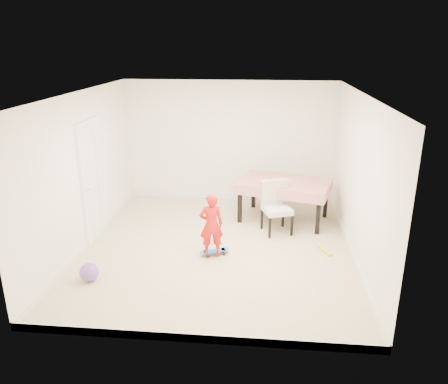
# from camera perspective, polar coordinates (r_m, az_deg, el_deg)

# --- Properties ---
(ground) EXTENTS (5.00, 5.00, 0.00)m
(ground) POSITION_cam_1_polar(r_m,az_deg,el_deg) (7.54, -0.91, -7.32)
(ground) COLOR #C6B28A
(ground) RESTS_ON ground
(ceiling) EXTENTS (4.50, 5.00, 0.04)m
(ceiling) POSITION_cam_1_polar(r_m,az_deg,el_deg) (6.79, -1.03, 12.57)
(ceiling) COLOR white
(ceiling) RESTS_ON wall_back
(wall_back) EXTENTS (4.50, 0.04, 2.60)m
(wall_back) POSITION_cam_1_polar(r_m,az_deg,el_deg) (9.44, 0.74, 6.54)
(wall_back) COLOR white
(wall_back) RESTS_ON ground
(wall_front) EXTENTS (4.50, 0.04, 2.60)m
(wall_front) POSITION_cam_1_polar(r_m,az_deg,el_deg) (4.76, -4.34, -6.49)
(wall_front) COLOR white
(wall_front) RESTS_ON ground
(wall_left) EXTENTS (0.04, 5.00, 2.60)m
(wall_left) POSITION_cam_1_polar(r_m,az_deg,el_deg) (7.63, -17.87, 2.55)
(wall_left) COLOR white
(wall_left) RESTS_ON ground
(wall_right) EXTENTS (0.04, 5.00, 2.60)m
(wall_right) POSITION_cam_1_polar(r_m,az_deg,el_deg) (7.16, 17.06, 1.59)
(wall_right) COLOR white
(wall_right) RESTS_ON ground
(door) EXTENTS (0.11, 0.94, 2.11)m
(door) POSITION_cam_1_polar(r_m,az_deg,el_deg) (7.97, -16.80, 1.27)
(door) COLOR white
(door) RESTS_ON ground
(baseboard_back) EXTENTS (4.50, 0.02, 0.12)m
(baseboard_back) POSITION_cam_1_polar(r_m,az_deg,el_deg) (9.80, 0.71, -0.54)
(baseboard_back) COLOR white
(baseboard_back) RESTS_ON ground
(baseboard_front) EXTENTS (4.50, 0.02, 0.12)m
(baseboard_front) POSITION_cam_1_polar(r_m,az_deg,el_deg) (5.40, -4.02, -18.48)
(baseboard_front) COLOR white
(baseboard_front) RESTS_ON ground
(baseboard_left) EXTENTS (0.02, 5.00, 0.12)m
(baseboard_left) POSITION_cam_1_polar(r_m,az_deg,el_deg) (8.05, -17.05, -5.93)
(baseboard_left) COLOR white
(baseboard_left) RESTS_ON ground
(baseboard_right) EXTENTS (0.02, 5.00, 0.12)m
(baseboard_right) POSITION_cam_1_polar(r_m,az_deg,el_deg) (7.61, 16.23, -7.35)
(baseboard_right) COLOR white
(baseboard_right) RESTS_ON ground
(dining_table) EXTENTS (1.93, 1.49, 0.80)m
(dining_table) POSITION_cam_1_polar(r_m,az_deg,el_deg) (8.62, 7.79, -1.10)
(dining_table) COLOR red
(dining_table) RESTS_ON ground
(dining_chair) EXTENTS (0.70, 0.75, 0.96)m
(dining_chair) POSITION_cam_1_polar(r_m,az_deg,el_deg) (8.00, 6.96, -2.09)
(dining_chair) COLOR white
(dining_chair) RESTS_ON ground
(skateboard) EXTENTS (0.53, 0.36, 0.07)m
(skateboard) POSITION_cam_1_polar(r_m,az_deg,el_deg) (7.30, -1.24, -7.91)
(skateboard) COLOR blue
(skateboard) RESTS_ON ground
(child) EXTENTS (0.44, 0.34, 1.06)m
(child) POSITION_cam_1_polar(r_m,az_deg,el_deg) (7.03, -1.67, -4.56)
(child) COLOR red
(child) RESTS_ON ground
(balloon) EXTENTS (0.28, 0.28, 0.28)m
(balloon) POSITION_cam_1_polar(r_m,az_deg,el_deg) (6.81, -17.20, -9.97)
(balloon) COLOR #7A4FBD
(balloon) RESTS_ON ground
(foam_toy) EXTENTS (0.21, 0.39, 0.06)m
(foam_toy) POSITION_cam_1_polar(r_m,az_deg,el_deg) (7.59, 13.03, -7.40)
(foam_toy) COLOR yellow
(foam_toy) RESTS_ON ground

